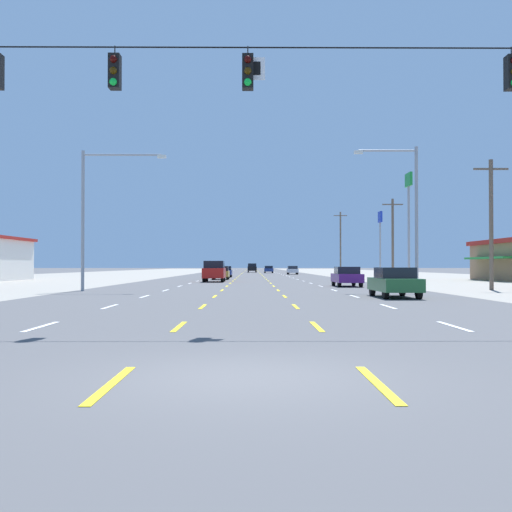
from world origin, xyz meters
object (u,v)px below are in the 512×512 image
object	(u,v)px
sedan_inner_left_far	(225,271)
streetlight_left_row_0	(94,207)
sedan_far_right_nearest	(394,282)
suv_inner_left_mid	(214,271)
sedan_far_right_near	(347,276)
streetlight_right_row_0	(410,207)
sedan_inner_right_farthest	(269,269)
pole_sign_right_row_1	(409,203)
suv_center_turn_distant_a	(252,268)
sedan_far_right_farther	(292,270)
sedan_inner_left_midfar	(221,273)
pole_sign_right_row_2	(380,229)

from	to	relation	value
sedan_inner_left_far	streetlight_left_row_0	world-z (taller)	streetlight_left_row_0
sedan_far_right_nearest	suv_inner_left_mid	size ratio (longest dim) A/B	0.92
sedan_far_right_near	streetlight_right_row_0	xyz separation A→B (m)	(2.61, -7.95, 4.38)
sedan_inner_right_farthest	sedan_far_right_near	bearing A→B (deg)	-87.45
pole_sign_right_row_1	sedan_far_right_near	bearing A→B (deg)	-123.69
suv_center_turn_distant_a	streetlight_right_row_0	size ratio (longest dim) A/B	0.56
sedan_far_right_near	streetlight_left_row_0	distance (m)	18.94
streetlight_left_row_0	streetlight_right_row_0	bearing A→B (deg)	0.00
sedan_far_right_farther	sedan_inner_right_farthest	bearing A→B (deg)	100.72
sedan_far_right_farther	sedan_far_right_near	bearing A→B (deg)	-90.05
streetlight_right_row_0	suv_inner_left_mid	bearing A→B (deg)	122.54
sedan_far_right_nearest	pole_sign_right_row_1	bearing A→B (deg)	74.09
sedan_far_right_nearest	sedan_inner_right_farthest	distance (m)	94.87
sedan_inner_left_midfar	pole_sign_right_row_1	bearing A→B (deg)	-31.13
sedan_far_right_nearest	streetlight_right_row_0	xyz separation A→B (m)	(2.69, 7.43, 4.38)
sedan_far_right_near	sedan_inner_right_farthest	bearing A→B (deg)	92.55
sedan_far_right_nearest	pole_sign_right_row_1	distance (m)	28.48
sedan_inner_left_far	suv_center_turn_distant_a	size ratio (longest dim) A/B	0.92
pole_sign_right_row_2	suv_center_turn_distant_a	bearing A→B (deg)	105.98
sedan_far_right_nearest	streetlight_left_row_0	xyz separation A→B (m)	(-16.55, 7.43, 4.37)
sedan_far_right_nearest	sedan_far_right_farther	size ratio (longest dim) A/B	1.00
suv_inner_left_mid	sedan_far_right_farther	world-z (taller)	suv_inner_left_mid
sedan_inner_left_midfar	streetlight_left_row_0	distance (m)	30.99
suv_center_turn_distant_a	streetlight_left_row_0	distance (m)	97.64
sedan_inner_left_far	sedan_inner_left_midfar	bearing A→B (deg)	-89.50
sedan_inner_right_farthest	pole_sign_right_row_1	world-z (taller)	pole_sign_right_row_1
sedan_inner_right_farthest	suv_center_turn_distant_a	xyz separation A→B (m)	(-3.36, 9.69, 0.27)
sedan_far_right_nearest	sedan_far_right_near	bearing A→B (deg)	89.69
streetlight_right_row_0	sedan_far_right_nearest	bearing A→B (deg)	-109.92
pole_sign_right_row_2	streetlight_right_row_0	size ratio (longest dim) A/B	0.95
suv_center_turn_distant_a	suv_inner_left_mid	bearing A→B (deg)	-92.74
suv_inner_left_mid	pole_sign_right_row_1	size ratio (longest dim) A/B	0.48
sedan_inner_left_far	sedan_inner_right_farthest	bearing A→B (deg)	80.99
sedan_inner_left_midfar	streetlight_left_row_0	bearing A→B (deg)	-101.70
sedan_inner_right_farthest	pole_sign_right_row_2	world-z (taller)	pole_sign_right_row_2
sedan_far_right_near	suv_center_turn_distant_a	bearing A→B (deg)	94.42
suv_center_turn_distant_a	pole_sign_right_row_2	world-z (taller)	pole_sign_right_row_2
sedan_inner_left_midfar	pole_sign_right_row_1	xyz separation A→B (m)	(17.93, -10.82, 6.53)
sedan_inner_right_farthest	sedan_far_right_farther	bearing A→B (deg)	-79.28
pole_sign_right_row_2	streetlight_right_row_0	world-z (taller)	streetlight_right_row_0
sedan_inner_right_farthest	streetlight_right_row_0	world-z (taller)	streetlight_right_row_0
suv_center_turn_distant_a	streetlight_left_row_0	size ratio (longest dim) A/B	0.57
sedan_far_right_nearest	suv_center_turn_distant_a	world-z (taller)	suv_center_turn_distant_a
pole_sign_right_row_1	pole_sign_right_row_2	bearing A→B (deg)	85.09
suv_inner_left_mid	pole_sign_right_row_1	world-z (taller)	pole_sign_right_row_1
sedan_inner_left_midfar	sedan_inner_right_farthest	world-z (taller)	same
sedan_far_right_nearest	sedan_far_right_farther	bearing A→B (deg)	89.89
sedan_inner_left_midfar	suv_center_turn_distant_a	world-z (taller)	suv_center_turn_distant_a
sedan_far_right_farther	suv_inner_left_mid	bearing A→B (deg)	-102.52
sedan_inner_left_midfar	streetlight_right_row_0	distance (m)	33.04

